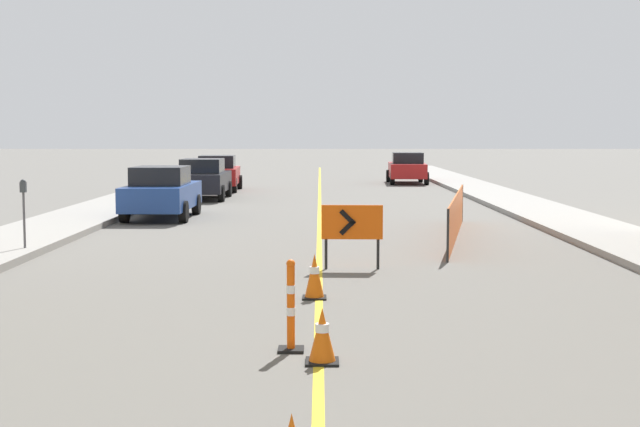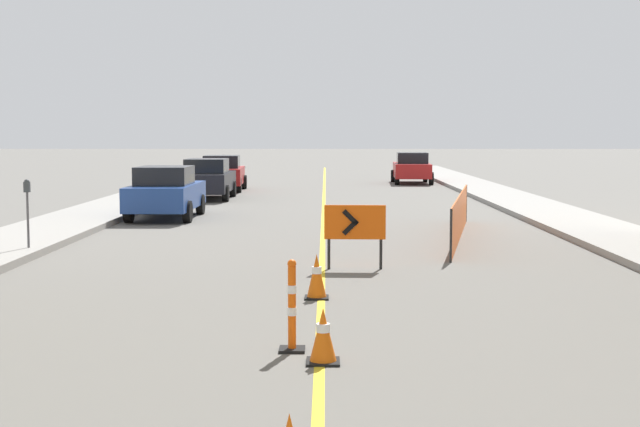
{
  "view_description": "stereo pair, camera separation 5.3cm",
  "coord_description": "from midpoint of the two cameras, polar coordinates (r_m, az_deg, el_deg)",
  "views": [
    {
      "loc": [
        0.02,
        5.58,
        2.6
      ],
      "look_at": [
        -0.04,
        23.18,
        1.0
      ],
      "focal_mm": 50.0,
      "sensor_mm": 36.0,
      "label": 1
    },
    {
      "loc": [
        0.07,
        5.58,
        2.6
      ],
      "look_at": [
        -0.04,
        23.18,
        1.0
      ],
      "focal_mm": 50.0,
      "sensor_mm": 36.0,
      "label": 2
    }
  ],
  "objects": [
    {
      "name": "sidewalk_left",
      "position": [
        31.37,
        -12.86,
        0.46
      ],
      "size": [
        2.44,
        72.03,
        0.16
      ],
      "color": "gray",
      "rests_on": "ground_plane"
    },
    {
      "name": "parking_meter_near_curb",
      "position": [
        19.85,
        -18.16,
        0.84
      ],
      "size": [
        0.12,
        0.11,
        1.46
      ],
      "color": "#4C4C51",
      "rests_on": "sidewalk_left"
    },
    {
      "name": "arrow_barricade_primary",
      "position": [
        16.94,
        2.33,
        -0.7
      ],
      "size": [
        1.17,
        0.11,
        1.23
      ],
      "rotation": [
        0.0,
        0.0,
        -0.04
      ],
      "color": "#EF560C",
      "rests_on": "ground_plane"
    },
    {
      "name": "delineator_post_rear",
      "position": [
        10.66,
        -1.66,
        -6.32
      ],
      "size": [
        0.31,
        0.31,
        1.1
      ],
      "color": "black",
      "rests_on": "ground_plane"
    },
    {
      "name": "parked_car_curb_mid",
      "position": [
        35.16,
        -7.17,
        2.22
      ],
      "size": [
        1.93,
        4.31,
        1.59
      ],
      "rotation": [
        0.0,
        0.0,
        0.0
      ],
      "color": "black",
      "rests_on": "ground_plane"
    },
    {
      "name": "traffic_cone_fifth",
      "position": [
        14.0,
        -0.11,
        -4.05
      ],
      "size": [
        0.38,
        0.38,
        0.71
      ],
      "color": "black",
      "rests_on": "ground_plane"
    },
    {
      "name": "parked_car_opposite_side",
      "position": [
        46.02,
        5.93,
        2.92
      ],
      "size": [
        1.99,
        4.38,
        1.59
      ],
      "rotation": [
        0.0,
        0.0,
        -0.05
      ],
      "color": "maroon",
      "rests_on": "ground_plane"
    },
    {
      "name": "lane_stripe",
      "position": [
        30.55,
        0.28,
        0.32
      ],
      "size": [
        0.12,
        72.03,
        0.01
      ],
      "color": "gold",
      "rests_on": "ground_plane"
    },
    {
      "name": "sidewalk_right",
      "position": [
        31.35,
        13.43,
        0.44
      ],
      "size": [
        2.44,
        72.03,
        0.16
      ],
      "color": "gray",
      "rests_on": "ground_plane"
    },
    {
      "name": "safety_mesh_fence",
      "position": [
        22.2,
        9.01,
        -0.19
      ],
      "size": [
        1.65,
        8.3,
        1.09
      ],
      "rotation": [
        0.0,
        0.0,
        1.38
      ],
      "color": "#EF560C",
      "rests_on": "ground_plane"
    },
    {
      "name": "parked_car_curb_near",
      "position": [
        27.41,
        -9.79,
        1.35
      ],
      "size": [
        1.94,
        4.32,
        1.59
      ],
      "rotation": [
        0.0,
        0.0,
        -0.01
      ],
      "color": "navy",
      "rests_on": "ground_plane"
    },
    {
      "name": "parked_car_curb_far",
      "position": [
        40.2,
        -6.23,
        2.6
      ],
      "size": [
        1.99,
        4.38,
        1.59
      ],
      "rotation": [
        0.0,
        0.0,
        0.04
      ],
      "color": "maroon",
      "rests_on": "ground_plane"
    },
    {
      "name": "traffic_cone_fourth",
      "position": [
        10.14,
        0.35,
        -7.83
      ],
      "size": [
        0.38,
        0.38,
        0.63
      ],
      "color": "black",
      "rests_on": "ground_plane"
    }
  ]
}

